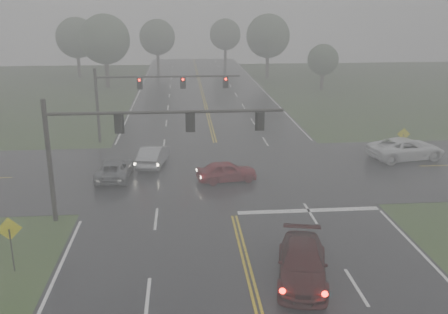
{
  "coord_description": "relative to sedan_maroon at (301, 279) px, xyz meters",
  "views": [
    {
      "loc": [
        -2.87,
        -12.48,
        11.82
      ],
      "look_at": [
        -0.42,
        16.0,
        3.0
      ],
      "focal_mm": 40.0,
      "sensor_mm": 36.0,
      "label": 1
    }
  ],
  "objects": [
    {
      "name": "sign_diamond_east",
      "position": [
        12.35,
        17.58,
        1.62
      ],
      "size": [
        0.99,
        0.21,
        2.4
      ],
      "rotation": [
        0.0,
        0.0,
        -0.18
      ],
      "color": "black",
      "rests_on": "ground"
    },
    {
      "name": "signal_gantry_near",
      "position": [
        -8.43,
        7.47,
        4.92
      ],
      "size": [
        13.09,
        0.31,
        6.98
      ],
      "color": "black",
      "rests_on": "ground"
    },
    {
      "name": "tree_nw_b",
      "position": [
        -22.07,
        66.23,
        6.44
      ],
      "size": [
        6.67,
        6.67,
        9.79
      ],
      "color": "#362D23",
      "rests_on": "ground"
    },
    {
      "name": "tree_n_mid",
      "position": [
        -9.2,
        72.05,
        6.1
      ],
      "size": [
        6.32,
        6.32,
        9.28
      ],
      "color": "#362D23",
      "rests_on": "ground"
    },
    {
      "name": "stop_bar",
      "position": [
        2.21,
        7.53,
        0.0
      ],
      "size": [
        8.5,
        0.5,
        0.01
      ],
      "primitive_type": "cube",
      "color": "white",
      "rests_on": "ground"
    },
    {
      "name": "tree_e_near",
      "position": [
        14.87,
        50.37,
        4.22
      ],
      "size": [
        4.38,
        4.38,
        6.43
      ],
      "color": "#362D23",
      "rests_on": "ground"
    },
    {
      "name": "main_road",
      "position": [
        -2.29,
        13.13,
        0.0
      ],
      "size": [
        18.0,
        160.0,
        0.02
      ],
      "primitive_type": "cube",
      "color": "black",
      "rests_on": "ground"
    },
    {
      "name": "pickup_white",
      "position": [
        12.43,
        17.08,
        0.0
      ],
      "size": [
        6.42,
        3.8,
        1.67
      ],
      "primitive_type": "imported",
      "rotation": [
        0.0,
        0.0,
        1.75
      ],
      "color": "white",
      "rests_on": "ground"
    },
    {
      "name": "sedan_red",
      "position": [
        -2.16,
        13.13,
        0.0
      ],
      "size": [
        4.36,
        2.26,
        1.42
      ],
      "primitive_type": "imported",
      "rotation": [
        0.0,
        0.0,
        1.72
      ],
      "color": "maroon",
      "rests_on": "ground"
    },
    {
      "name": "signal_gantry_far",
      "position": [
        -8.54,
        24.22,
        4.61
      ],
      "size": [
        12.6,
        0.33,
        6.53
      ],
      "color": "black",
      "rests_on": "ground"
    },
    {
      "name": "sedan_maroon",
      "position": [
        0.0,
        0.0,
        0.0
      ],
      "size": [
        3.23,
        5.62,
        1.53
      ],
      "primitive_type": "imported",
      "rotation": [
        0.0,
        0.0,
        -0.22
      ],
      "color": "black",
      "rests_on": "ground"
    },
    {
      "name": "cross_street",
      "position": [
        -2.29,
        15.13,
        0.0
      ],
      "size": [
        120.0,
        14.0,
        0.02
      ],
      "primitive_type": "cube",
      "color": "black",
      "rests_on": "ground"
    },
    {
      "name": "sedan_silver",
      "position": [
        -7.41,
        17.18,
        0.0
      ],
      "size": [
        2.43,
        4.85,
        1.53
      ],
      "primitive_type": "imported",
      "rotation": [
        0.0,
        0.0,
        2.96
      ],
      "color": "#93959A",
      "rests_on": "ground"
    },
    {
      "name": "tree_n_far",
      "position": [
        3.79,
        81.6,
        5.96
      ],
      "size": [
        6.17,
        6.17,
        9.06
      ],
      "color": "#362D23",
      "rests_on": "ground"
    },
    {
      "name": "car_grey",
      "position": [
        -9.98,
        14.4,
        0.0
      ],
      "size": [
        2.43,
        4.88,
        1.33
      ],
      "primitive_type": "imported",
      "rotation": [
        0.0,
        0.0,
        3.09
      ],
      "color": "#55575D",
      "rests_on": "ground"
    },
    {
      "name": "sign_diamond_west",
      "position": [
        -13.04,
        1.86,
        1.8
      ],
      "size": [
        1.1,
        0.25,
        2.67
      ],
      "rotation": [
        0.0,
        0.0,
        0.19
      ],
      "color": "black",
      "rests_on": "ground"
    },
    {
      "name": "tree_ne_a",
      "position": [
        8.98,
        62.22,
        6.8
      ],
      "size": [
        7.04,
        7.04,
        10.34
      ],
      "color": "#362D23",
      "rests_on": "ground"
    },
    {
      "name": "tree_nw_a",
      "position": [
        -15.91,
        55.08,
        6.9
      ],
      "size": [
        7.15,
        7.15,
        10.5
      ],
      "color": "#362D23",
      "rests_on": "ground"
    }
  ]
}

